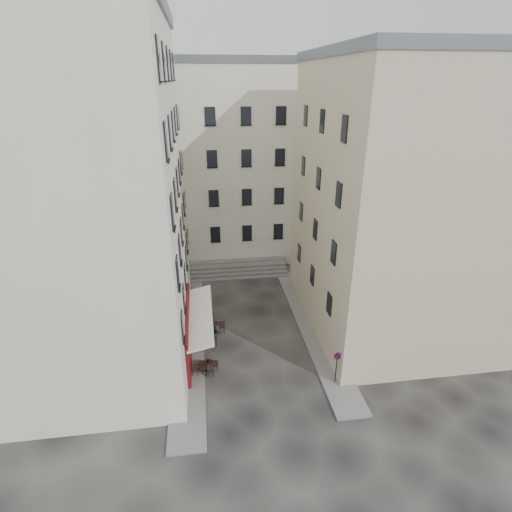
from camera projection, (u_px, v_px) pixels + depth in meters
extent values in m
plane|color=black|center=(257.00, 357.00, 26.43)|extent=(90.00, 90.00, 0.00)
cube|color=slate|center=(190.00, 327.00, 29.46)|extent=(2.00, 22.00, 0.12)
cube|color=slate|center=(311.00, 326.00, 29.68)|extent=(2.00, 18.00, 0.12)
cube|color=beige|center=(76.00, 205.00, 23.74)|extent=(12.00, 16.00, 20.00)
cube|color=slate|center=(38.00, 2.00, 19.55)|extent=(12.20, 16.20, 0.60)
cube|color=beige|center=(402.00, 205.00, 27.25)|extent=(12.00, 14.00, 18.00)
cube|color=slate|center=(426.00, 52.00, 23.46)|extent=(12.20, 14.20, 0.60)
cube|color=beige|center=(221.00, 165.00, 39.82)|extent=(18.00, 10.00, 18.00)
cube|color=slate|center=(217.00, 61.00, 36.03)|extent=(18.20, 10.20, 0.60)
cube|color=#4C0A0C|center=(188.00, 332.00, 26.06)|extent=(0.25, 7.00, 3.50)
cube|color=black|center=(189.00, 336.00, 26.21)|extent=(0.06, 3.85, 2.00)
cube|color=silver|center=(200.00, 315.00, 25.68)|extent=(1.58, 7.30, 0.41)
cube|color=#595654|center=(239.00, 275.00, 37.15)|extent=(9.00, 1.80, 0.20)
cube|color=#595654|center=(239.00, 271.00, 37.48)|extent=(9.00, 1.80, 0.20)
cube|color=#595654|center=(238.00, 267.00, 37.80)|extent=(9.00, 1.80, 0.20)
cube|color=#595654|center=(238.00, 263.00, 38.13)|extent=(9.00, 1.80, 0.20)
cylinder|color=black|center=(208.00, 366.00, 24.93)|extent=(0.10, 0.10, 0.90)
sphere|color=black|center=(208.00, 360.00, 24.74)|extent=(0.12, 0.12, 0.12)
cylinder|color=black|center=(207.00, 333.00, 28.10)|extent=(0.10, 0.10, 0.90)
sphere|color=black|center=(206.00, 328.00, 27.91)|extent=(0.12, 0.12, 0.12)
cylinder|color=black|center=(206.00, 308.00, 31.26)|extent=(0.10, 0.10, 0.90)
sphere|color=black|center=(205.00, 302.00, 31.07)|extent=(0.12, 0.12, 0.12)
cylinder|color=black|center=(336.00, 368.00, 23.73)|extent=(0.06, 0.06, 2.24)
cylinder|color=red|center=(337.00, 356.00, 23.36)|extent=(0.52, 0.03, 0.52)
cylinder|color=navy|center=(338.00, 356.00, 23.33)|extent=(0.38, 0.03, 0.38)
cube|color=red|center=(338.00, 357.00, 23.31)|extent=(0.30, 0.03, 0.30)
cylinder|color=black|center=(203.00, 375.00, 24.70)|extent=(0.37, 0.37, 0.02)
cylinder|color=black|center=(203.00, 371.00, 24.57)|extent=(0.05, 0.05, 0.72)
cylinder|color=black|center=(202.00, 366.00, 24.43)|extent=(0.62, 0.62, 0.04)
cube|color=black|center=(210.00, 369.00, 24.60)|extent=(0.39, 0.39, 0.93)
cube|color=black|center=(195.00, 370.00, 24.58)|extent=(0.39, 0.39, 0.93)
cylinder|color=black|center=(209.00, 370.00, 25.14)|extent=(0.35, 0.35, 0.02)
cylinder|color=black|center=(208.00, 366.00, 25.01)|extent=(0.05, 0.05, 0.67)
cylinder|color=black|center=(208.00, 362.00, 24.88)|extent=(0.58, 0.58, 0.04)
cube|color=black|center=(215.00, 365.00, 25.04)|extent=(0.36, 0.36, 0.86)
cube|color=black|center=(201.00, 365.00, 25.02)|extent=(0.36, 0.36, 0.86)
cylinder|color=black|center=(207.00, 346.00, 27.40)|extent=(0.37, 0.37, 0.02)
cylinder|color=black|center=(207.00, 342.00, 27.26)|extent=(0.05, 0.05, 0.72)
cylinder|color=black|center=(207.00, 338.00, 27.12)|extent=(0.62, 0.62, 0.04)
cube|color=black|center=(214.00, 341.00, 27.30)|extent=(0.39, 0.39, 0.93)
cube|color=black|center=(200.00, 341.00, 27.27)|extent=(0.39, 0.39, 0.93)
cylinder|color=black|center=(215.00, 332.00, 28.91)|extent=(0.40, 0.40, 0.02)
cylinder|color=black|center=(215.00, 328.00, 28.76)|extent=(0.06, 0.06, 0.78)
cylinder|color=black|center=(215.00, 324.00, 28.62)|extent=(0.66, 0.66, 0.04)
cube|color=black|center=(222.00, 326.00, 28.80)|extent=(0.42, 0.42, 1.00)
cube|color=black|center=(208.00, 327.00, 28.78)|extent=(0.42, 0.42, 1.00)
cylinder|color=black|center=(204.00, 322.00, 30.03)|extent=(0.39, 0.39, 0.02)
cylinder|color=black|center=(204.00, 318.00, 29.89)|extent=(0.05, 0.05, 0.76)
cylinder|color=black|center=(204.00, 314.00, 29.74)|extent=(0.65, 0.65, 0.04)
cube|color=black|center=(211.00, 317.00, 29.93)|extent=(0.41, 0.41, 0.98)
cube|color=black|center=(198.00, 317.00, 29.90)|extent=(0.41, 0.41, 0.98)
imported|color=#232228|center=(207.00, 317.00, 29.05)|extent=(0.74, 0.52, 1.92)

